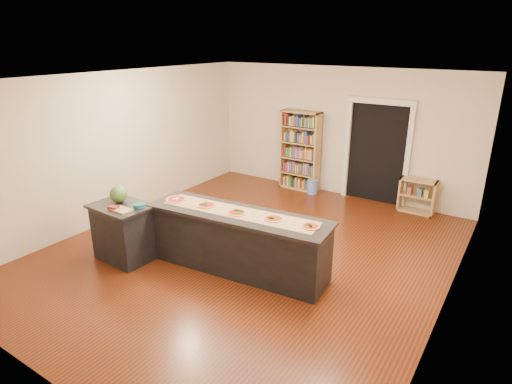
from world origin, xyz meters
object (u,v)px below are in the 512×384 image
Objects in this scene: waste_bin at (312,187)px; side_counter at (124,232)px; kitchen_island at (238,241)px; watermelon at (119,194)px; low_shelf at (417,196)px; bookshelf at (300,151)px.

side_counter is at bearing -104.60° from waste_bin.
side_counter is at bearing -162.71° from kitchen_island.
side_counter is 2.80× the size of waste_bin.
watermelon reaches higher than waste_bin.
watermelon is at bearing -128.13° from low_shelf.
watermelon reaches higher than kitchen_island.
bookshelf is at bearing 160.30° from waste_bin.
bookshelf is 2.59× the size of low_shelf.
side_counter is 1.32× the size of low_shelf.
waste_bin is (0.42, -0.15, -0.75)m from bookshelf.
bookshelf reaches higher than watermelon.
bookshelf reaches higher than waste_bin.
bookshelf reaches higher than kitchen_island.
side_counter is at bearing -99.12° from bookshelf.
low_shelf is (2.67, 0.01, -0.56)m from bookshelf.
side_counter is 4.64m from bookshelf.
watermelon is at bearing -106.31° from waste_bin.
side_counter reaches higher than low_shelf.
waste_bin is at bearing 77.83° from side_counter.
kitchen_island reaches higher than low_shelf.
bookshelf is at bearing 98.97° from kitchen_island.
kitchen_island is 3.04× the size of side_counter.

